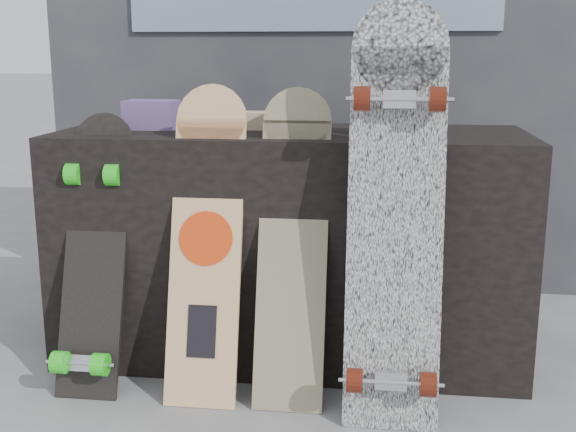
# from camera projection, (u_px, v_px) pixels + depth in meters

# --- Properties ---
(ground) EXTENTS (60.00, 60.00, 0.00)m
(ground) POSITION_uv_depth(u_px,v_px,m) (271.00, 415.00, 2.17)
(ground) COLOR slate
(ground) RESTS_ON ground
(vendor_table) EXTENTS (1.60, 0.60, 0.80)m
(vendor_table) POSITION_uv_depth(u_px,v_px,m) (291.00, 244.00, 2.56)
(vendor_table) COLOR black
(vendor_table) RESTS_ON ground
(booth) EXTENTS (2.40, 0.22, 2.20)m
(booth) POSITION_uv_depth(u_px,v_px,m) (314.00, 43.00, 3.22)
(booth) COLOR #313136
(booth) RESTS_ON ground
(merch_box_purple) EXTENTS (0.18, 0.12, 0.10)m
(merch_box_purple) POSITION_uv_depth(u_px,v_px,m) (152.00, 115.00, 2.53)
(merch_box_purple) COLOR #4D3E80
(merch_box_purple) RESTS_ON vendor_table
(merch_box_small) EXTENTS (0.14, 0.14, 0.12)m
(merch_box_small) POSITION_uv_depth(u_px,v_px,m) (386.00, 116.00, 2.37)
(merch_box_small) COLOR #4D3E80
(merch_box_small) RESTS_ON vendor_table
(merch_box_flat) EXTENTS (0.22, 0.10, 0.06)m
(merch_box_flat) POSITION_uv_depth(u_px,v_px,m) (266.00, 121.00, 2.53)
(merch_box_flat) COLOR #D1B78C
(merch_box_flat) RESTS_ON vendor_table
(longboard_geisha) EXTENTS (0.22, 0.30, 0.97)m
(longboard_geisha) POSITION_uv_depth(u_px,v_px,m) (207.00, 234.00, 2.25)
(longboard_geisha) COLOR beige
(longboard_geisha) RESTS_ON ground
(longboard_celtic) EXTENTS (0.22, 0.32, 0.96)m
(longboard_celtic) POSITION_uv_depth(u_px,v_px,m) (293.00, 236.00, 2.23)
(longboard_celtic) COLOR beige
(longboard_celtic) RESTS_ON ground
(longboard_cascadia) EXTENTS (0.27, 0.30, 1.22)m
(longboard_cascadia) POSITION_uv_depth(u_px,v_px,m) (396.00, 208.00, 2.05)
(longboard_cascadia) COLOR white
(longboard_cascadia) RESTS_ON ground
(skateboard_dark) EXTENTS (0.20, 0.37, 0.87)m
(skateboard_dark) POSITION_uv_depth(u_px,v_px,m) (94.00, 250.00, 2.31)
(skateboard_dark) COLOR black
(skateboard_dark) RESTS_ON ground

